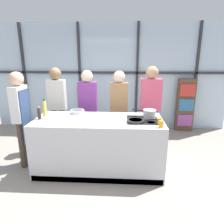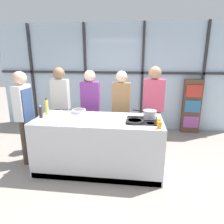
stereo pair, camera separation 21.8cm
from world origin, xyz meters
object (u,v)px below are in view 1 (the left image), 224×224
Objects in this scene: saucepan at (149,114)px; pepper_grinder at (39,113)px; spectator_center_right at (119,105)px; spectator_center_left at (88,105)px; juice_glass_far at (160,121)px; spectator_far_right at (151,103)px; juice_glass_near at (161,124)px; spectator_far_left at (57,102)px; mixing_bowl at (77,112)px; frying_pan at (136,121)px; chef at (21,113)px; white_plate at (63,124)px; oil_bottle at (45,108)px.

pepper_grinder is at bearing -174.32° from saucepan.
spectator_center_left is at bearing 0.00° from spectator_center_right.
spectator_center_left is 4.18× the size of saucepan.
juice_glass_far is (1.30, -1.03, -0.00)m from spectator_center_left.
juice_glass_near is (0.01, -1.17, -0.05)m from spectator_far_right.
spectator_center_left is (0.65, 0.00, -0.04)m from spectator_far_left.
mixing_bowl is at bearing 77.32° from spectator_center_left.
spectator_center_right is 0.88m from saucepan.
spectator_far_right is 0.70m from saucepan.
spectator_far_left reaches higher than saucepan.
mixing_bowl reaches higher than frying_pan.
spectator_center_right is 0.99m from frying_pan.
chef reaches higher than white_plate.
spectator_far_right is 1.17m from juice_glass_near.
saucepan reaches higher than mixing_bowl.
spectator_center_left is at bearing 52.88° from pepper_grinder.
chef is at bearing -166.71° from oil_bottle.
spectator_far_right is 7.80× the size of white_plate.
saucepan is at bearing 45.94° from frying_pan.
chef is 16.80× the size of juice_glass_far.
spectator_center_left is 1.30m from spectator_far_right.
chef is 0.40m from pepper_grinder.
spectator_center_left reaches higher than mixing_bowl.
spectator_far_left is 1.04× the size of spectator_center_right.
spectator_far_left is at bearing 0.00° from spectator_center_left.
spectator_far_right is at bearing -180.00° from spectator_center_left.
saucepan reaches higher than white_plate.
juice_glass_near is at bearing -76.17° from saucepan.
frying_pan is at bearing -23.33° from mixing_bowl.
frying_pan is 1.63m from oil_bottle.
chef is 16.80× the size of juice_glass_near.
juice_glass_far is at bearing -13.81° from frying_pan.
juice_glass_far is (0.66, -1.03, -0.01)m from spectator_center_right.
mixing_bowl is 0.87× the size of oil_bottle.
oil_bottle is at bearing 135.60° from white_plate.
mixing_bowl is at bearing 158.98° from juice_glass_far.
spectator_far_left reaches higher than frying_pan.
spectator_center_right is (1.70, 0.76, -0.01)m from chef.
spectator_far_left is at bearing 0.00° from spectator_far_right.
mixing_bowl is 1.51m from juice_glass_far.
spectator_center_left is (1.05, 0.76, -0.02)m from chef.
pepper_grinder is at bearing 171.56° from juice_glass_near.
juice_glass_near is at bearing -14.52° from oil_bottle.
chef is 6.68× the size of mixing_bowl.
chef is 2.00m from frying_pan.
oil_bottle is at bearing 89.31° from spectator_far_left.
mixing_bowl is at bearing 82.11° from white_plate.
frying_pan is at bearing 166.19° from juice_glass_far.
chef is 7.77× the size of pepper_grinder.
spectator_far_right reaches higher than white_plate.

